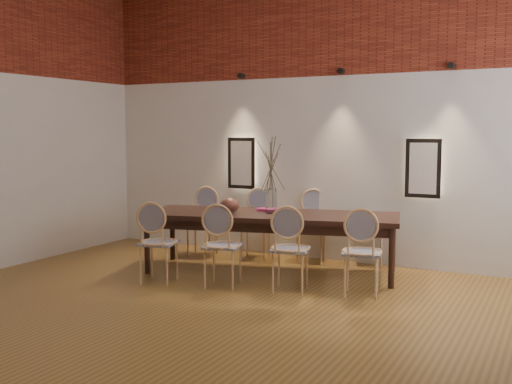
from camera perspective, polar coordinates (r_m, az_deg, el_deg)
The scene contains 21 objects.
floor at distance 5.38m, azimuth -7.14°, elevation -13.48°, with size 7.00×7.00×0.02m, color olive.
wall_back at distance 8.25m, azimuth 7.02°, elevation 7.42°, with size 7.00×0.10×4.00m, color silver.
brick_band_back at distance 8.31m, azimuth 6.96°, elevation 16.08°, with size 7.00×0.02×1.50m, color maroon.
niche_left at distance 8.71m, azimuth -1.30°, elevation 2.77°, with size 0.36×0.06×0.66m, color #FFEAC6.
niche_right at distance 7.79m, azimuth 15.68°, elevation 2.19°, with size 0.36×0.06×0.66m, color #FFEAC6.
spot_fixture_left at distance 8.71m, azimuth -1.42°, elevation 11.00°, with size 0.08×0.08×0.10m, color black.
spot_fixture_mid at distance 8.09m, azimuth 8.09°, elevation 11.34°, with size 0.08×0.08×0.10m, color black.
spot_fixture_right at distance 7.73m, azimuth 18.11°, elevation 11.37°, with size 0.08×0.08×0.10m, color black.
dining_table at distance 7.49m, azimuth 1.43°, elevation -4.87°, with size 3.12×1.00×0.75m, color black.
chair_near_a at distance 7.09m, azimuth -9.25°, elevation -4.77°, with size 0.44×0.44×0.94m, color #DEB17B, non-canonical shape.
chair_near_b at distance 6.83m, azimuth -3.19°, elevation -5.12°, with size 0.44×0.44×0.94m, color #DEB17B, non-canonical shape.
chair_near_c at distance 6.65m, azimuth 3.29°, elevation -5.42°, with size 0.44×0.44×0.94m, color #DEB17B, non-canonical shape.
chair_near_d at distance 6.55m, azimuth 10.04°, elevation -5.66°, with size 0.44×0.44×0.94m, color #DEB17B, non-canonical shape.
chair_far_a at distance 8.53m, azimuth -5.15°, elevation -2.92°, with size 0.44×0.44×0.94m, color #DEB17B, non-canonical shape.
chair_far_b at distance 8.31m, azimuth -0.05°, elevation -3.13°, with size 0.44×0.44×0.94m, color #DEB17B, non-canonical shape.
chair_far_c at distance 8.16m, azimuth 5.28°, elevation -3.32°, with size 0.44×0.44×0.94m, color #DEB17B, non-canonical shape.
chair_far_d at distance 8.09m, azimuth 10.76°, elevation -3.49°, with size 0.44×0.44×0.94m, color #DEB17B, non-canonical shape.
vase at distance 7.41m, azimuth 1.44°, elevation -0.87°, with size 0.14×0.14×0.30m, color silver.
dried_branches at distance 7.37m, azimuth 1.44°, elevation 2.60°, with size 0.50×0.50×0.70m, color #4B422E, non-canonical shape.
bowl at distance 7.50m, azimuth -2.52°, elevation -1.26°, with size 0.24×0.24×0.18m, color #5A2D22.
book at distance 7.66m, azimuth 1.16°, elevation -1.68°, with size 0.26×0.18×0.03m, color #8E1C51.
Camera 1 is at (2.92, -4.16, 1.77)m, focal length 42.00 mm.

